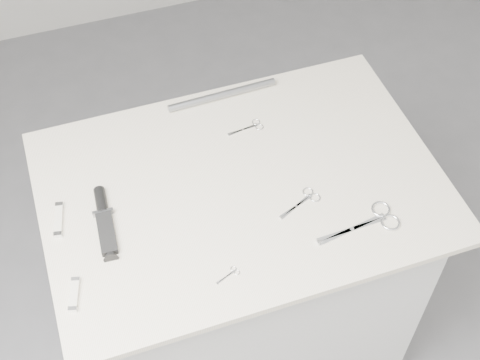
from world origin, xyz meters
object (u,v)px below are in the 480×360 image
object	(u,v)px
embroidery_scissors_a	(305,200)
metal_rail	(222,95)
plinth	(241,280)
pocket_knife_b	(74,294)
pocket_knife_a	(59,219)
embroidery_scissors_b	(251,127)
sheathed_knife	(104,218)
large_shears	(374,221)
tiny_scissors	(230,274)

from	to	relation	value
embroidery_scissors_a	metal_rail	bearing A→B (deg)	78.15
plinth	pocket_knife_b	distance (m)	0.68
pocket_knife_a	embroidery_scissors_b	bearing A→B (deg)	-63.67
sheathed_knife	pocket_knife_a	xyz separation A→B (m)	(-0.10, 0.03, -0.00)
plinth	pocket_knife_a	xyz separation A→B (m)	(-0.45, 0.03, 0.48)
embroidery_scissors_a	sheathed_knife	size ratio (longest dim) A/B	0.61
large_shears	embroidery_scissors_a	size ratio (longest dim) A/B	1.77
embroidery_scissors_a	metal_rail	distance (m)	0.42
embroidery_scissors_a	sheathed_knife	distance (m)	0.49
metal_rail	sheathed_knife	bearing A→B (deg)	-142.15
tiny_scissors	pocket_knife_b	xyz separation A→B (m)	(-0.34, 0.06, 0.00)
metal_rail	pocket_knife_b	bearing A→B (deg)	-135.67
tiny_scissors	pocket_knife_a	world-z (taller)	pocket_knife_a
pocket_knife_a	metal_rail	size ratio (longest dim) A/B	0.32
plinth	large_shears	world-z (taller)	large_shears
large_shears	embroidery_scissors_b	size ratio (longest dim) A/B	2.10
pocket_knife_b	embroidery_scissors_b	bearing A→B (deg)	-41.22
plinth	large_shears	bearing A→B (deg)	-39.02
plinth	embroidery_scissors_b	bearing A→B (deg)	63.86
embroidery_scissors_a	sheathed_knife	world-z (taller)	sheathed_knife
pocket_knife_b	metal_rail	world-z (taller)	metal_rail
tiny_scissors	pocket_knife_b	world-z (taller)	pocket_knife_b
embroidery_scissors_a	embroidery_scissors_b	size ratio (longest dim) A/B	1.19
plinth	sheathed_knife	distance (m)	0.59
large_shears	pocket_knife_a	xyz separation A→B (m)	(-0.71, 0.25, 0.00)
large_shears	pocket_knife_b	distance (m)	0.72
plinth	tiny_scissors	xyz separation A→B (m)	(-0.11, -0.24, 0.47)
tiny_scissors	embroidery_scissors_a	bearing A→B (deg)	9.39
plinth	embroidery_scissors_b	world-z (taller)	embroidery_scissors_b
embroidery_scissors_a	sheathed_knife	bearing A→B (deg)	145.18
tiny_scissors	metal_rail	size ratio (longest dim) A/B	0.19
pocket_knife_b	plinth	bearing A→B (deg)	-52.91
embroidery_scissors_b	pocket_knife_a	world-z (taller)	pocket_knife_a
plinth	large_shears	distance (m)	0.58
embroidery_scissors_a	plinth	bearing A→B (deg)	119.43
pocket_knife_b	sheathed_knife	bearing A→B (deg)	-14.60
embroidery_scissors_b	plinth	bearing A→B (deg)	-123.02
plinth	embroidery_scissors_a	bearing A→B (deg)	-37.60
plinth	large_shears	size ratio (longest dim) A/B	4.26
sheathed_knife	metal_rail	xyz separation A→B (m)	(0.40, 0.31, 0.00)
embroidery_scissors_a	pocket_knife_b	distance (m)	0.59
tiny_scissors	large_shears	bearing A→B (deg)	-16.61
embroidery_scissors_b	sheathed_knife	bearing A→B (deg)	-164.92
large_shears	pocket_knife_b	size ratio (longest dim) A/B	2.48
large_shears	pocket_knife_a	world-z (taller)	pocket_knife_a
plinth	metal_rail	bearing A→B (deg)	80.91
tiny_scissors	pocket_knife_a	distance (m)	0.44
sheathed_knife	pocket_knife_a	distance (m)	0.11
embroidery_scissors_b	pocket_knife_a	distance (m)	0.56
metal_rail	embroidery_scissors_b	bearing A→B (deg)	-74.72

